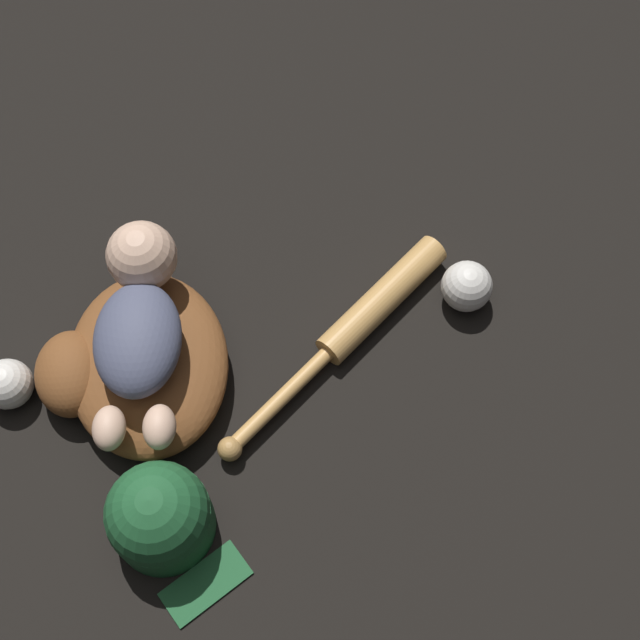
{
  "coord_description": "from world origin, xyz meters",
  "views": [
    {
      "loc": [
        -0.49,
        -0.15,
        1.21
      ],
      "look_at": [
        0.06,
        -0.27,
        0.07
      ],
      "focal_mm": 50.0,
      "sensor_mm": 36.0,
      "label": 1
    }
  ],
  "objects": [
    {
      "name": "baseball_glove",
      "position": [
        0.06,
        -0.0,
        0.04
      ],
      "size": [
        0.3,
        0.29,
        0.09
      ],
      "color": "brown",
      "rests_on": "ground"
    },
    {
      "name": "baby_figure",
      "position": [
        0.09,
        -0.03,
        0.13
      ],
      "size": [
        0.33,
        0.16,
        0.1
      ],
      "color": "#4C516B",
      "rests_on": "baseball_glove"
    },
    {
      "name": "baseball_spare",
      "position": [
        0.07,
        0.18,
        0.04
      ],
      "size": [
        0.07,
        0.07,
        0.07
      ],
      "color": "white",
      "rests_on": "ground"
    },
    {
      "name": "ground_plane",
      "position": [
        0.0,
        0.0,
        0.0
      ],
      "size": [
        6.0,
        6.0,
        0.0
      ],
      "primitive_type": "plane",
      "color": "black"
    },
    {
      "name": "baseball_bat",
      "position": [
        0.06,
        -0.34,
        0.02
      ],
      "size": [
        0.29,
        0.4,
        0.05
      ],
      "color": "tan",
      "rests_on": "ground"
    },
    {
      "name": "baseball",
      "position": [
        0.08,
        -0.5,
        0.04
      ],
      "size": [
        0.08,
        0.08,
        0.08
      ],
      "color": "white",
      "rests_on": "ground"
    },
    {
      "name": "baseball_cap",
      "position": [
        -0.17,
        -0.01,
        0.06
      ],
      "size": [
        0.21,
        0.17,
        0.14
      ],
      "color": "#1E562D",
      "rests_on": "ground"
    }
  ]
}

